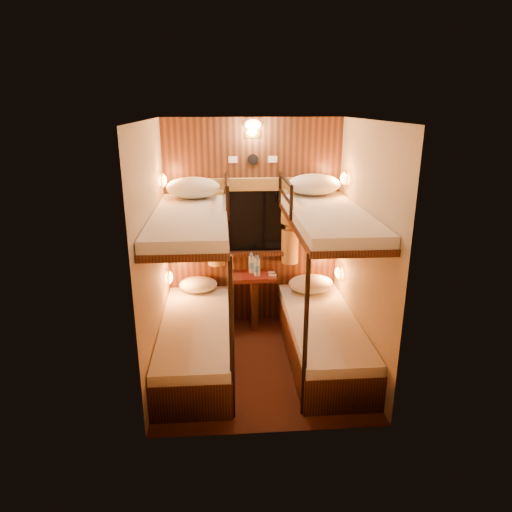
{
  "coord_description": "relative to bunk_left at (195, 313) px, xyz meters",
  "views": [
    {
      "loc": [
        -0.35,
        -4.09,
        2.53
      ],
      "look_at": [
        -0.03,
        0.15,
        1.11
      ],
      "focal_mm": 32.0,
      "sensor_mm": 36.0,
      "label": 1
    }
  ],
  "objects": [
    {
      "name": "bunk_left",
      "position": [
        0.0,
        0.0,
        0.0
      ],
      "size": [
        0.72,
        1.9,
        1.82
      ],
      "color": "black",
      "rests_on": "floor"
    },
    {
      "name": "floor",
      "position": [
        0.65,
        -0.07,
        -0.56
      ],
      "size": [
        2.1,
        2.1,
        0.0
      ],
      "primitive_type": "plane",
      "color": "black",
      "rests_on": "ground"
    },
    {
      "name": "back_fixtures",
      "position": [
        0.65,
        0.93,
        1.69
      ],
      "size": [
        0.54,
        0.09,
        0.48
      ],
      "color": "black",
      "rests_on": "back_panel"
    },
    {
      "name": "bottle_left",
      "position": [
        0.62,
        0.85,
        0.2
      ],
      "size": [
        0.07,
        0.07,
        0.25
      ],
      "rotation": [
        0.0,
        0.0,
        0.25
      ],
      "color": "#99BFE5",
      "rests_on": "table"
    },
    {
      "name": "window",
      "position": [
        0.65,
        0.94,
        0.62
      ],
      "size": [
        1.0,
        0.12,
        0.79
      ],
      "color": "black",
      "rests_on": "back_panel"
    },
    {
      "name": "reading_lamps",
      "position": [
        0.65,
        0.63,
        0.68
      ],
      "size": [
        2.0,
        0.2,
        1.25
      ],
      "color": "orange",
      "rests_on": "wall_left"
    },
    {
      "name": "back_panel",
      "position": [
        0.65,
        0.97,
        0.64
      ],
      "size": [
        2.0,
        0.03,
        2.4
      ],
      "primitive_type": "cube",
      "color": "black",
      "rests_on": "floor"
    },
    {
      "name": "sachet_a",
      "position": [
        0.86,
        0.74,
        0.09
      ],
      "size": [
        0.1,
        0.09,
        0.01
      ],
      "primitive_type": "cube",
      "rotation": [
        0.0,
        0.0,
        -0.41
      ],
      "color": "silver",
      "rests_on": "table"
    },
    {
      "name": "pillow_lower_right",
      "position": [
        1.3,
        0.67,
        0.0
      ],
      "size": [
        0.52,
        0.37,
        0.2
      ],
      "primitive_type": "ellipsoid",
      "color": "white",
      "rests_on": "bunk_right"
    },
    {
      "name": "wall_right",
      "position": [
        1.65,
        -0.07,
        0.64
      ],
      "size": [
        0.0,
        2.4,
        2.4
      ],
      "primitive_type": "plane",
      "rotation": [
        1.57,
        0.0,
        -1.57
      ],
      "color": "#C6B293",
      "rests_on": "floor"
    },
    {
      "name": "curtains",
      "position": [
        0.65,
        0.9,
        0.71
      ],
      "size": [
        1.1,
        0.22,
        1.0
      ],
      "color": "olive",
      "rests_on": "back_panel"
    },
    {
      "name": "bunk_right",
      "position": [
        1.3,
        0.0,
        0.0
      ],
      "size": [
        0.72,
        1.9,
        1.82
      ],
      "color": "black",
      "rests_on": "floor"
    },
    {
      "name": "table",
      "position": [
        0.65,
        0.78,
        -0.14
      ],
      "size": [
        0.5,
        0.34,
        0.66
      ],
      "color": "#551813",
      "rests_on": "floor"
    },
    {
      "name": "wall_front",
      "position": [
        0.65,
        -1.12,
        0.64
      ],
      "size": [
        2.4,
        0.0,
        2.4
      ],
      "primitive_type": "plane",
      "rotation": [
        -1.57,
        0.0,
        0.0
      ],
      "color": "#C6B293",
      "rests_on": "floor"
    },
    {
      "name": "ceiling",
      "position": [
        0.65,
        -0.07,
        1.84
      ],
      "size": [
        2.1,
        2.1,
        0.0
      ],
      "primitive_type": "plane",
      "rotation": [
        3.14,
        0.0,
        0.0
      ],
      "color": "silver",
      "rests_on": "wall_back"
    },
    {
      "name": "pillow_upper_left",
      "position": [
        -0.0,
        0.64,
        1.14
      ],
      "size": [
        0.56,
        0.4,
        0.22
      ],
      "primitive_type": "ellipsoid",
      "color": "white",
      "rests_on": "bunk_left"
    },
    {
      "name": "wall_back",
      "position": [
        0.65,
        0.98,
        0.64
      ],
      "size": [
        2.4,
        0.0,
        2.4
      ],
      "primitive_type": "plane",
      "rotation": [
        1.57,
        0.0,
        0.0
      ],
      "color": "#C6B293",
      "rests_on": "floor"
    },
    {
      "name": "sachet_b",
      "position": [
        0.86,
        0.85,
        0.09
      ],
      "size": [
        0.08,
        0.06,
        0.01
      ],
      "primitive_type": "cube",
      "rotation": [
        0.0,
        0.0,
        0.01
      ],
      "color": "silver",
      "rests_on": "table"
    },
    {
      "name": "wall_left",
      "position": [
        -0.35,
        -0.07,
        0.64
      ],
      "size": [
        0.0,
        2.4,
        2.4
      ],
      "primitive_type": "plane",
      "rotation": [
        1.57,
        0.0,
        1.57
      ],
      "color": "#C6B293",
      "rests_on": "floor"
    },
    {
      "name": "pillow_lower_left",
      "position": [
        -0.0,
        0.79,
        -0.02
      ],
      "size": [
        0.44,
        0.31,
        0.17
      ],
      "primitive_type": "ellipsoid",
      "color": "white",
      "rests_on": "bunk_left"
    },
    {
      "name": "pillow_upper_right",
      "position": [
        1.3,
        0.72,
        1.14
      ],
      "size": [
        0.58,
        0.42,
        0.23
      ],
      "primitive_type": "ellipsoid",
      "color": "white",
      "rests_on": "bunk_right"
    },
    {
      "name": "bottle_right",
      "position": [
        0.68,
        0.74,
        0.2
      ],
      "size": [
        0.07,
        0.07,
        0.25
      ],
      "rotation": [
        0.0,
        0.0,
        0.36
      ],
      "color": "#99BFE5",
      "rests_on": "table"
    }
  ]
}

